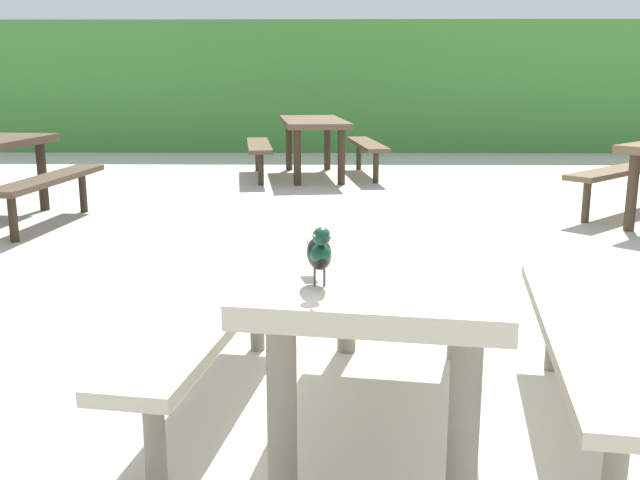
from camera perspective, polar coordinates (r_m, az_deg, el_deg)
name	(u,v)px	position (r m, az deg, el deg)	size (l,w,h in m)	color
ground_plane	(442,450)	(2.80, 9.45, -15.79)	(60.00, 60.00, 0.00)	beige
hedge_wall	(355,86)	(13.31, 2.73, 11.84)	(28.00, 1.98, 2.15)	#428438
picnic_table_foreground	(392,285)	(2.78, 5.58, -3.48)	(1.93, 1.95, 0.74)	#B2A893
bird_grackle	(320,252)	(2.08, -0.03, -0.92)	(0.09, 0.29, 0.18)	black
picnic_table_mid_left	(313,134)	(9.50, -0.52, 8.25)	(1.88, 1.91, 0.74)	brown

